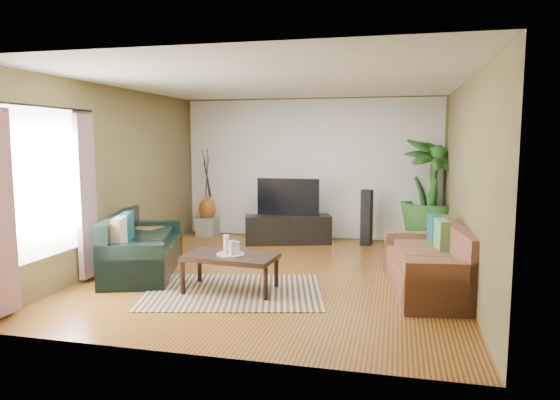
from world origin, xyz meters
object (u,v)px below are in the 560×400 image
(television, at_px, (288,197))
(speaker_left, at_px, (268,210))
(potted_plant, at_px, (431,192))
(side_table, at_px, (148,243))
(pedestal, at_px, (208,227))
(coffee_table, at_px, (231,273))
(sofa_left, at_px, (144,243))
(sofa_right, at_px, (428,259))
(vase, at_px, (207,209))
(speaker_right, at_px, (367,218))
(tv_stand, at_px, (288,229))

(television, distance_m, speaker_left, 0.65)
(speaker_left, height_order, potted_plant, potted_plant)
(television, xyz_separation_m, side_table, (-1.94, -1.71, -0.60))
(television, relative_size, pedestal, 3.16)
(coffee_table, height_order, television, television)
(sofa_left, bearing_deg, sofa_right, -108.71)
(sofa_left, relative_size, coffee_table, 1.75)
(speaker_left, distance_m, vase, 1.26)
(speaker_right, distance_m, vase, 3.14)
(television, bearing_deg, potted_plant, 7.55)
(television, bearing_deg, speaker_left, 143.97)
(speaker_right, relative_size, side_table, 1.92)
(pedestal, bearing_deg, speaker_right, -2.97)
(potted_plant, bearing_deg, coffee_table, -127.76)
(sofa_left, relative_size, pedestal, 5.49)
(potted_plant, xyz_separation_m, vase, (-4.25, 0.00, -0.45))
(potted_plant, distance_m, pedestal, 4.32)
(sofa_right, relative_size, side_table, 3.64)
(coffee_table, xyz_separation_m, pedestal, (-1.64, 3.37, -0.05))
(side_table, bearing_deg, coffee_table, -35.54)
(sofa_right, height_order, speaker_right, speaker_right)
(sofa_right, height_order, potted_plant, potted_plant)
(coffee_table, height_order, side_table, side_table)
(sofa_left, distance_m, tv_stand, 2.91)
(sofa_right, distance_m, television, 3.45)
(speaker_left, xyz_separation_m, potted_plant, (2.99, 0.00, 0.42))
(tv_stand, distance_m, speaker_right, 1.46)
(sofa_right, xyz_separation_m, speaker_right, (-0.93, 2.66, 0.08))
(sofa_right, bearing_deg, tv_stand, -144.38)
(speaker_left, xyz_separation_m, vase, (-1.26, 0.00, -0.02))
(vase, distance_m, side_table, 2.08)
(television, relative_size, speaker_right, 1.14)
(vase, bearing_deg, sofa_left, -87.74)
(sofa_left, relative_size, speaker_right, 1.98)
(speaker_left, relative_size, speaker_right, 1.10)
(sofa_left, bearing_deg, pedestal, -15.67)
(sofa_left, relative_size, vase, 4.29)
(speaker_left, relative_size, vase, 2.38)
(potted_plant, height_order, vase, potted_plant)
(speaker_left, relative_size, potted_plant, 0.57)
(speaker_left, bearing_deg, television, -50.18)
(tv_stand, distance_m, television, 0.60)
(potted_plant, bearing_deg, tv_stand, -172.01)
(speaker_right, bearing_deg, sofa_right, -59.36)
(speaker_left, height_order, vase, speaker_left)
(sofa_right, bearing_deg, television, -144.61)
(speaker_right, bearing_deg, sofa_left, -127.80)
(speaker_left, bearing_deg, sofa_left, -126.62)
(side_table, bearing_deg, potted_plant, 24.60)
(coffee_table, distance_m, television, 3.10)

